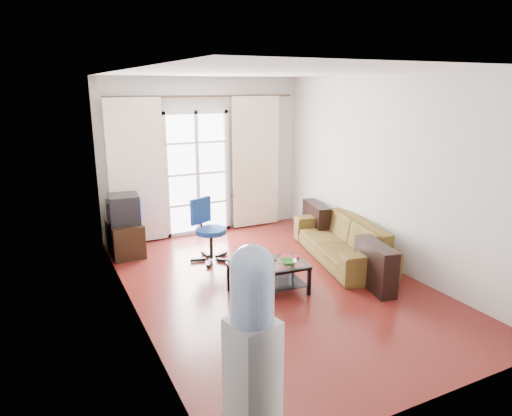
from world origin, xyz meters
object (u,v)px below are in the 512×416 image
Objects in this scene: tv_stand at (125,239)px; water_cooler at (253,345)px; crt_tv at (123,209)px; sofa at (341,240)px; task_chair at (210,243)px; coffee_table at (268,274)px.

tv_stand is 0.45× the size of water_cooler.
sofa is at bearing -24.20° from crt_tv.
tv_stand is 1.35m from task_chair.
tv_stand is 4.40m from water_cooler.
task_chair is at bearing -102.50° from sofa.
crt_tv is at bearing -107.25° from sofa.
crt_tv is (0.00, 0.01, 0.48)m from tv_stand.
sofa is 1.44× the size of water_cooler.
task_chair is at bearing 100.54° from coffee_table.
coffee_table is at bearing 47.84° from water_cooler.
water_cooler is at bearing -83.43° from crt_tv.
tv_stand is 1.34× the size of crt_tv.
water_cooler reaches higher than tv_stand.
water_cooler is at bearing -33.38° from sofa.
task_chair is (1.09, -0.80, 0.02)m from tv_stand.
sofa is 1.98m from task_chair.
coffee_table is 1.07× the size of task_chair.
sofa is 3.32m from tv_stand.
coffee_table is (-1.54, -0.56, -0.05)m from sofa.
tv_stand is at bearing -107.07° from sofa.
task_chair is (-1.80, 0.84, -0.03)m from sofa.
crt_tv is at bearing 121.41° from coffee_table.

